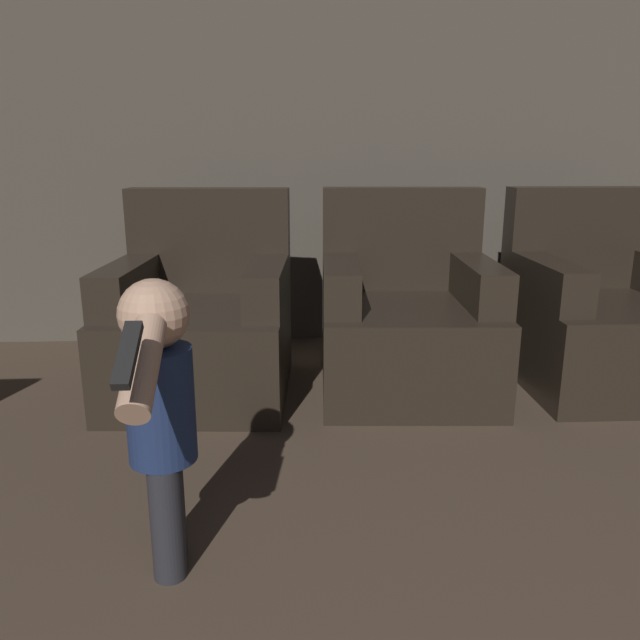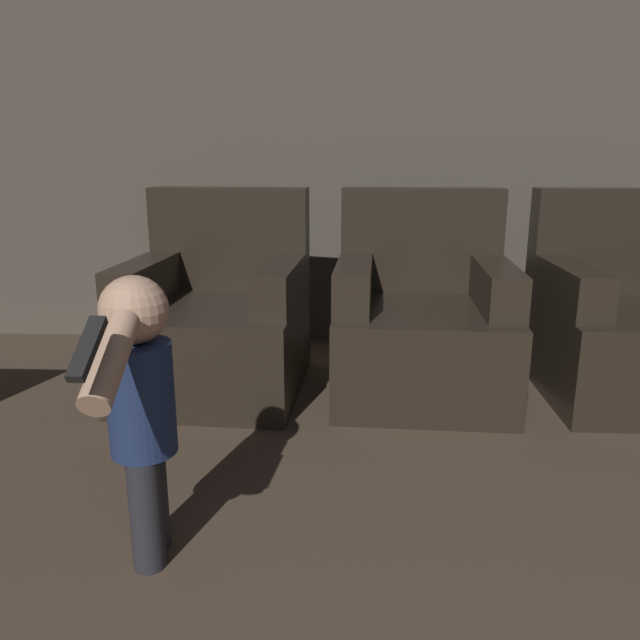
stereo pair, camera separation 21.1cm
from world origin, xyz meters
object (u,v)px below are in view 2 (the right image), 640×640
object	(u,v)px
armchair_left	(218,322)
person_toddler	(140,399)
armchair_middle	(421,324)
armchair_right	(629,326)

from	to	relation	value
armchair_left	person_toddler	xyz separation A→B (m)	(0.07, -1.37, 0.16)
armchair_left	armchair_middle	world-z (taller)	same
armchair_middle	armchair_right	xyz separation A→B (m)	(0.98, 0.00, 0.00)
armchair_right	person_toddler	bearing A→B (deg)	-143.88
person_toddler	armchair_middle	bearing A→B (deg)	-41.88
armchair_left	person_toddler	distance (m)	1.38
armchair_middle	person_toddler	bearing A→B (deg)	-120.56
armchair_middle	armchair_right	world-z (taller)	same
armchair_left	armchair_right	size ratio (longest dim) A/B	1.00
armchair_left	armchair_middle	distance (m)	0.99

